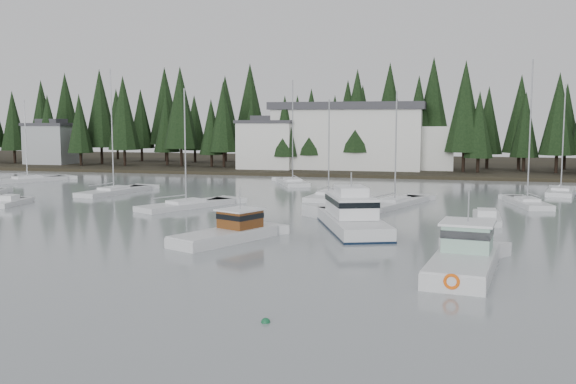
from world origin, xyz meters
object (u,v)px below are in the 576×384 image
cabin_cruiser_center (352,219)px  sailboat_3 (186,207)px  sailboat_8 (293,184)px  runabout_0 (9,204)px  sailboat_9 (561,193)px  sailboat_10 (28,181)px  sailboat_2 (395,205)px  house_far_west (52,142)px  sailboat_5 (527,204)px  lobster_boat_teal (464,261)px  runabout_1 (486,220)px  harbor_inn (361,137)px  house_west (268,143)px  sailboat_6 (329,197)px  sailboat_0 (114,193)px  lobster_boat_brown (227,234)px

cabin_cruiser_center → sailboat_3: size_ratio=1.04×
sailboat_8 → runabout_0: (-22.59, -27.52, 0.05)m
sailboat_9 → sailboat_10: size_ratio=1.11×
sailboat_2 → sailboat_10: size_ratio=1.00×
house_far_west → sailboat_5: size_ratio=0.57×
sailboat_8 → sailboat_10: bearing=73.4°
lobster_boat_teal → sailboat_5: bearing=-4.4°
runabout_1 → cabin_cruiser_center: bearing=124.3°
harbor_inn → runabout_1: size_ratio=4.47×
sailboat_5 → sailboat_8: (-27.75, 15.01, -0.02)m
house_west → cabin_cruiser_center: bearing=-67.8°
lobster_boat_teal → sailboat_2: 28.24m
sailboat_5 → sailboat_8: bearing=49.6°
sailboat_2 → sailboat_6: (-7.57, 4.76, -0.00)m
house_far_west → runabout_1: (74.34, -49.16, -4.27)m
sailboat_0 → sailboat_5: bearing=-78.5°
sailboat_8 → runabout_1: bearing=-163.8°
sailboat_0 → sailboat_8: (17.73, 15.38, 0.00)m
sailboat_5 → sailboat_9: (4.98, 11.63, -0.02)m
runabout_0 → sailboat_6: bearing=-72.1°
lobster_boat_brown → runabout_1: lobster_boat_brown is taller
cabin_cruiser_center → sailboat_5: (14.96, 18.44, -0.67)m
sailboat_9 → runabout_1: (-9.53, -23.39, 0.06)m
runabout_0 → cabin_cruiser_center: bearing=-106.5°
sailboat_2 → runabout_0: 38.59m
house_west → sailboat_8: size_ratio=0.67×
runabout_0 → sailboat_0: bearing=-28.8°
sailboat_2 → sailboat_3: size_ratio=0.98×
sailboat_0 → house_far_west: bearing=52.6°
lobster_boat_teal → sailboat_6: bearing=30.8°
sailboat_2 → sailboat_3: bearing=128.9°
sailboat_9 → lobster_boat_teal: bearing=177.0°
lobster_boat_brown → sailboat_5: bearing=-16.8°
sailboat_3 → runabout_0: size_ratio=2.21×
sailboat_10 → runabout_1: sailboat_10 is taller
harbor_inn → sailboat_5: size_ratio=1.97×
sailboat_10 → lobster_boat_brown: bearing=-101.2°
sailboat_0 → sailboat_8: size_ratio=1.05×
sailboat_3 → runabout_1: 27.95m
house_far_west → sailboat_0: (33.42, -37.76, -4.33)m
lobster_boat_brown → runabout_1: 22.73m
house_west → sailboat_6: size_ratio=0.85×
sailboat_6 → sailboat_8: size_ratio=0.79×
sailboat_0 → runabout_1: (40.92, -11.40, 0.05)m
sailboat_8 → lobster_boat_teal: bearing=179.8°
sailboat_8 → house_west: bearing=-0.5°
sailboat_3 → sailboat_5: bearing=-45.2°
sailboat_8 → runabout_0: size_ratio=2.63×
house_west → lobster_boat_teal: (30.06, -66.37, -4.05)m
cabin_cruiser_center → runabout_0: cabin_cruiser_center is taller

